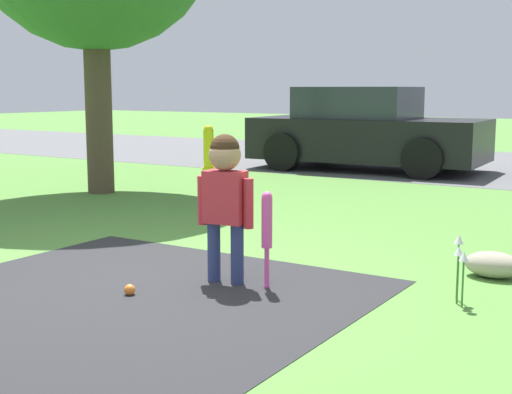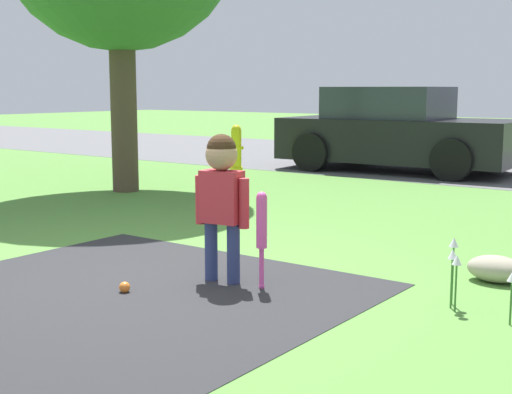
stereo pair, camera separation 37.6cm
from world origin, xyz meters
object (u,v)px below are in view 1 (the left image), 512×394
(child, at_px, (225,187))
(sports_ball, at_px, (130,290))
(baseball_bat, at_px, (267,226))
(fire_hydrant, at_px, (209,150))
(parked_car, at_px, (366,131))

(child, relative_size, sports_ball, 14.01)
(baseball_bat, distance_m, fire_hydrant, 6.63)
(sports_ball, relative_size, fire_hydrant, 0.09)
(sports_ball, distance_m, fire_hydrant, 6.75)
(child, relative_size, baseball_bat, 1.56)
(child, relative_size, fire_hydrant, 1.33)
(child, distance_m, baseball_bat, 0.41)
(baseball_bat, relative_size, parked_car, 0.17)
(fire_hydrant, bearing_deg, sports_ball, -58.30)
(sports_ball, bearing_deg, parked_car, 102.52)
(baseball_bat, height_order, sports_ball, baseball_bat)
(child, relative_size, parked_car, 0.27)
(baseball_bat, bearing_deg, fire_hydrant, 129.57)
(baseball_bat, xyz_separation_m, parked_car, (-2.39, 7.09, 0.21))
(sports_ball, bearing_deg, child, 59.23)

